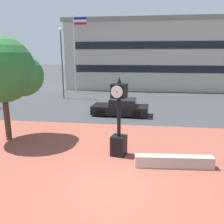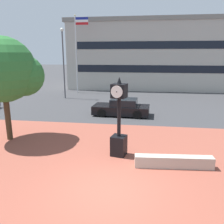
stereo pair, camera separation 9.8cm
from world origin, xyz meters
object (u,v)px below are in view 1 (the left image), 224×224
(street_clock, at_px, (119,124))
(civic_building, at_px, (177,55))
(street_lamp_post, at_px, (62,57))
(car_street_near, at_px, (121,108))
(flagpole_primary, at_px, (76,49))
(plaza_tree, at_px, (6,71))

(street_clock, height_order, civic_building, civic_building)
(street_lamp_post, bearing_deg, car_street_near, -43.17)
(flagpole_primary, distance_m, street_lamp_post, 4.01)
(car_street_near, distance_m, street_lamp_post, 9.98)
(civic_building, bearing_deg, car_street_near, -109.57)
(street_clock, relative_size, flagpole_primary, 0.40)
(civic_building, bearing_deg, street_lamp_post, -138.02)
(plaza_tree, bearing_deg, car_street_near, 47.87)
(plaza_tree, bearing_deg, civic_building, 63.83)
(car_street_near, height_order, street_lamp_post, street_lamp_post)
(flagpole_primary, relative_size, civic_building, 0.30)
(plaza_tree, bearing_deg, flagpole_primary, 93.29)
(car_street_near, distance_m, flagpole_primary, 12.89)
(street_clock, distance_m, car_street_near, 7.41)
(street_clock, bearing_deg, street_lamp_post, 131.37)
(car_street_near, bearing_deg, street_lamp_post, 49.89)
(plaza_tree, bearing_deg, street_lamp_post, 96.13)
(street_lamp_post, bearing_deg, street_clock, -61.77)
(street_clock, bearing_deg, car_street_near, 107.73)
(car_street_near, bearing_deg, flagpole_primary, 34.93)
(street_clock, height_order, street_lamp_post, street_lamp_post)
(civic_building, bearing_deg, plaza_tree, -116.17)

